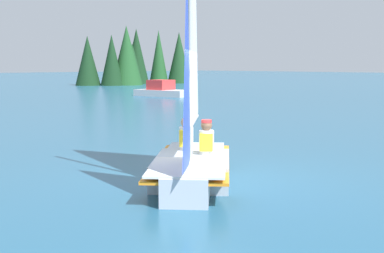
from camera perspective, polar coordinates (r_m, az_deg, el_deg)
ground_plane at (r=10.38m, az=-0.00°, el=-5.91°), size 260.00×260.00×0.00m
sailboat_main at (r=10.28m, az=0.02°, el=-1.09°), size 3.84×3.69×5.78m
sailor_helm at (r=10.66m, az=1.55°, el=-2.13°), size 0.43×0.42×1.16m
sailor_crew at (r=11.20m, az=-0.63°, el=-1.75°), size 0.43×0.42×1.16m
motorboat_distant at (r=38.15m, az=-3.07°, el=3.86°), size 2.58×4.57×1.15m
treeline_shore at (r=60.86m, az=-6.04°, el=7.29°), size 14.54×5.50×6.42m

